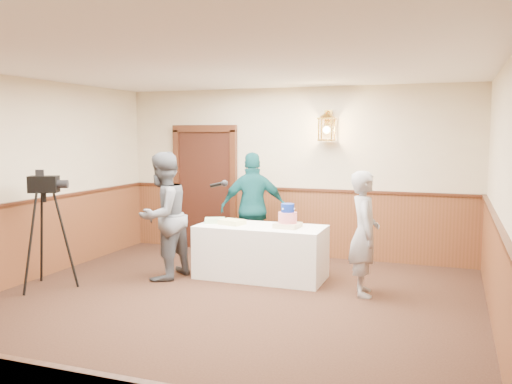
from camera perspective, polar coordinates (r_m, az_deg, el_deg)
ground at (r=6.12m, az=-5.56°, el=-13.37°), size 7.00×7.00×0.00m
room_shell at (r=6.23m, az=-4.35°, el=1.33°), size 6.02×7.02×2.81m
display_table at (r=7.71m, az=0.51°, el=-6.32°), size 1.80×0.80×0.75m
tiered_cake at (r=7.49m, az=3.35°, el=-2.78°), size 0.35×0.35×0.33m
sheet_cake_yellow at (r=7.76m, az=-2.54°, el=-3.18°), size 0.38×0.32×0.07m
sheet_cake_green at (r=7.92m, az=-4.35°, el=-3.00°), size 0.35×0.32×0.07m
interviewer at (r=7.70m, az=-9.77°, el=-2.50°), size 1.53×0.97×1.79m
baker at (r=6.98m, az=11.32°, el=-4.29°), size 0.51×0.66×1.58m
assistant_p at (r=8.51m, az=-0.26°, el=-1.71°), size 1.11×0.81×1.75m
tv_camera_rig at (r=7.69m, az=-21.23°, el=-4.54°), size 0.58×0.55×1.50m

